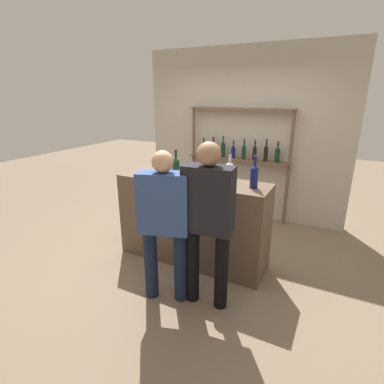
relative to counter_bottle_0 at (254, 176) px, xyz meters
name	(u,v)px	position (x,y,z in m)	size (l,w,h in m)	color
ground_plane	(192,259)	(-0.76, 0.00, -1.23)	(16.00, 16.00, 0.00)	#7A6651
bar_counter	(192,221)	(-0.76, 0.00, -0.68)	(1.88, 0.53, 1.09)	brown
back_wall	(243,135)	(-0.76, 1.87, 0.17)	(3.48, 0.12, 2.80)	#B2A899
back_shelf	(239,149)	(-0.75, 1.69, -0.03)	(1.73, 0.18, 1.85)	brown
counter_bottle_0	(254,176)	(0.00, 0.00, 0.00)	(0.09, 0.09, 0.36)	#0F1956
counter_bottle_1	(229,170)	(-0.34, 0.15, -0.01)	(0.09, 0.09, 0.33)	silver
counter_bottle_2	(176,165)	(-1.03, 0.09, -0.02)	(0.08, 0.08, 0.32)	black
wine_glass	(228,175)	(-0.27, -0.09, -0.01)	(0.07, 0.07, 0.17)	silver
ice_bucket	(207,174)	(-0.52, -0.10, -0.02)	(0.22, 0.22, 0.23)	black
cork_jar	(192,174)	(-0.77, 0.02, -0.08)	(0.13, 0.13, 0.12)	silver
customer_right	(208,216)	(-0.23, -0.69, -0.25)	(0.49, 0.25, 1.67)	black
customer_center	(164,218)	(-0.64, -0.80, -0.32)	(0.54, 0.36, 1.57)	#121C33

